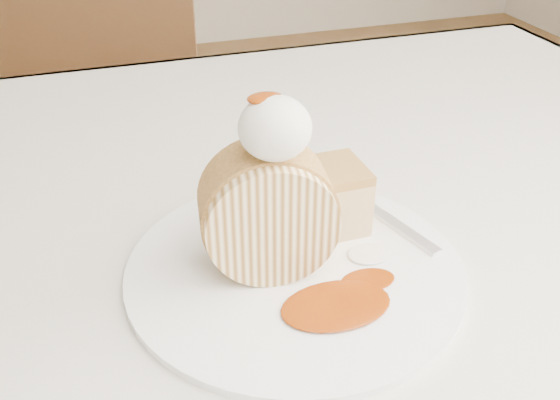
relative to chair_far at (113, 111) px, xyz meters
name	(u,v)px	position (x,y,z in m)	size (l,w,h in m)	color
table	(204,275)	(0.04, -0.84, 0.16)	(1.40, 0.90, 0.75)	silver
chair_far	(113,111)	(0.00, 0.00, 0.00)	(0.50, 0.50, 0.88)	brown
plate	(294,269)	(0.10, -0.97, 0.25)	(0.29, 0.29, 0.01)	white
roulade_slice	(269,213)	(0.08, -0.97, 0.31)	(0.11, 0.11, 0.06)	#FFE9B1
cake_chunk	(328,201)	(0.15, -0.93, 0.28)	(0.07, 0.06, 0.05)	tan
whipped_cream	(275,128)	(0.08, -0.97, 0.39)	(0.06, 0.06, 0.05)	white
caramel_drizzle	(265,90)	(0.08, -0.97, 0.41)	(0.03, 0.02, 0.01)	#822D05
caramel_pool	(336,305)	(0.11, -1.04, 0.26)	(0.09, 0.06, 0.00)	#822D05
fork	(390,221)	(0.21, -0.94, 0.26)	(0.02, 0.17, 0.00)	silver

